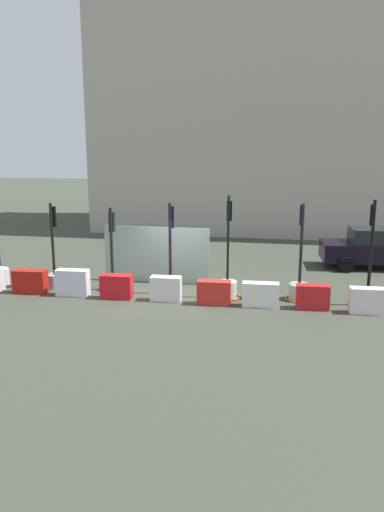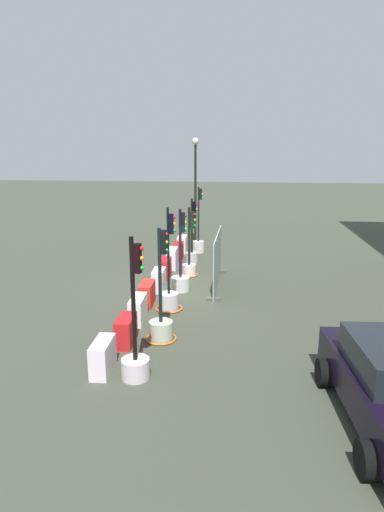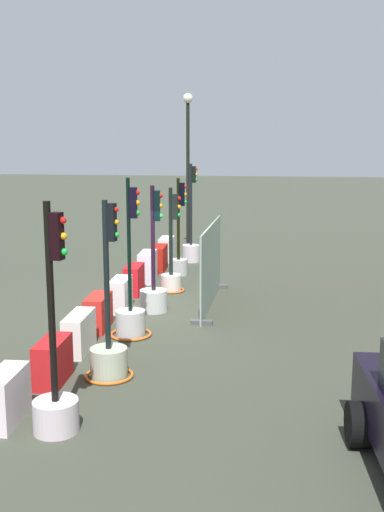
# 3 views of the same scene
# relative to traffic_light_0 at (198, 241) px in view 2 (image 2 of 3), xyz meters

# --- Properties ---
(ground_plane) EXTENTS (120.00, 120.00, 0.00)m
(ground_plane) POSITION_rel_traffic_light_0_xyz_m (6.36, 0.11, -0.60)
(ground_plane) COLOR #3C4033
(traffic_light_0) EXTENTS (0.60, 0.60, 3.40)m
(traffic_light_0) POSITION_rel_traffic_light_0_xyz_m (0.00, 0.00, 0.00)
(traffic_light_0) COLOR silver
(traffic_light_0) RESTS_ON ground_plane
(traffic_light_1) EXTENTS (0.58, 0.58, 3.04)m
(traffic_light_1) POSITION_rel_traffic_light_0_xyz_m (2.17, -0.05, 0.07)
(traffic_light_1) COLOR #B2B3B2
(traffic_light_1) RESTS_ON ground_plane
(traffic_light_2) EXTENTS (0.76, 0.76, 2.90)m
(traffic_light_2) POSITION_rel_traffic_light_0_xyz_m (4.28, 0.10, -0.00)
(traffic_light_2) COLOR silver
(traffic_light_2) RESTS_ON ground_plane
(traffic_light_3) EXTENTS (0.68, 0.68, 3.11)m
(traffic_light_3) POSITION_rel_traffic_light_0_xyz_m (6.38, 0.05, -0.01)
(traffic_light_3) COLOR silver
(traffic_light_3) RESTS_ON ground_plane
(traffic_light_4) EXTENTS (0.91, 0.91, 3.41)m
(traffic_light_4) POSITION_rel_traffic_light_0_xyz_m (8.35, -0.03, -0.09)
(traffic_light_4) COLOR beige
(traffic_light_4) RESTS_ON ground_plane
(traffic_light_5) EXTENTS (0.88, 0.88, 3.17)m
(traffic_light_5) POSITION_rel_traffic_light_0_xyz_m (10.70, 0.17, -0.12)
(traffic_light_5) COLOR #ADB99E
(traffic_light_5) RESTS_ON ground_plane
(traffic_light_6) EXTENTS (0.66, 0.66, 3.35)m
(traffic_light_6) POSITION_rel_traffic_light_0_xyz_m (12.82, 0.00, 0.03)
(traffic_light_6) COLOR silver
(traffic_light_6) RESTS_ON ground_plane
(construction_barrier_0) EXTENTS (1.06, 0.50, 0.84)m
(construction_barrier_0) POSITION_rel_traffic_light_0_xyz_m (0.05, -0.86, -0.18)
(construction_barrier_0) COLOR white
(construction_barrier_0) RESTS_ON ground_plane
(construction_barrier_1) EXTENTS (1.16, 0.51, 0.81)m
(construction_barrier_1) POSITION_rel_traffic_light_0_xyz_m (1.64, -0.82, -0.19)
(construction_barrier_1) COLOR #B01910
(construction_barrier_1) RESTS_ON ground_plane
(construction_barrier_2) EXTENTS (1.12, 0.48, 0.90)m
(construction_barrier_2) POSITION_rel_traffic_light_0_xyz_m (3.20, -0.83, -0.15)
(construction_barrier_2) COLOR silver
(construction_barrier_2) RESTS_ON ground_plane
(construction_barrier_3) EXTENTS (1.06, 0.47, 0.80)m
(construction_barrier_3) POSITION_rel_traffic_light_0_xyz_m (4.76, -0.86, -0.19)
(construction_barrier_3) COLOR red
(construction_barrier_3) RESTS_ON ground_plane
(construction_barrier_4) EXTENTS (1.01, 0.46, 0.81)m
(construction_barrier_4) POSITION_rel_traffic_light_0_xyz_m (6.43, -0.78, -0.19)
(construction_barrier_4) COLOR white
(construction_barrier_4) RESTS_ON ground_plane
(construction_barrier_5) EXTENTS (1.08, 0.48, 0.77)m
(construction_barrier_5) POSITION_rel_traffic_light_0_xyz_m (8.02, -0.86, -0.21)
(construction_barrier_5) COLOR red
(construction_barrier_5) RESTS_ON ground_plane
(construction_barrier_6) EXTENTS (1.16, 0.46, 0.77)m
(construction_barrier_6) POSITION_rel_traffic_light_0_xyz_m (9.49, -0.80, -0.21)
(construction_barrier_6) COLOR white
(construction_barrier_6) RESTS_ON ground_plane
(construction_barrier_7) EXTENTS (1.03, 0.48, 0.77)m
(construction_barrier_7) POSITION_rel_traffic_light_0_xyz_m (11.09, -0.72, -0.21)
(construction_barrier_7) COLOR red
(construction_barrier_7) RESTS_ON ground_plane
(construction_barrier_8) EXTENTS (1.02, 0.46, 0.79)m
(construction_barrier_8) POSITION_rel_traffic_light_0_xyz_m (12.66, -0.84, -0.20)
(construction_barrier_8) COLOR silver
(construction_barrier_8) RESTS_ON ground_plane
(street_lamp_post) EXTENTS (0.36, 0.36, 5.84)m
(street_lamp_post) POSITION_rel_traffic_light_0_xyz_m (-1.49, -0.35, 3.17)
(street_lamp_post) COLOR black
(street_lamp_post) RESTS_ON ground_plane
(site_fence_panel) EXTENTS (3.97, 0.50, 2.08)m
(site_fence_panel) POSITION_rel_traffic_light_0_xyz_m (5.53, 1.37, 0.40)
(site_fence_panel) COLOR #90A89A
(site_fence_panel) RESTS_ON ground_plane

